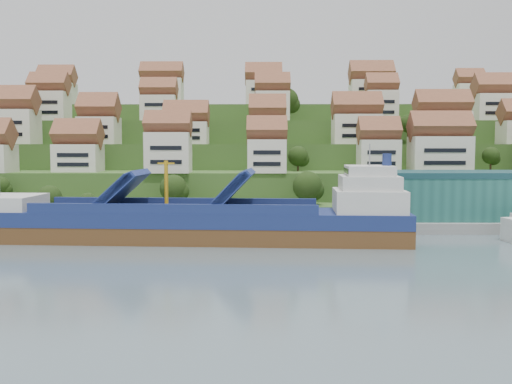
{
  "coord_description": "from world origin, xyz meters",
  "views": [
    {
      "loc": [
        -0.81,
        -104.45,
        17.83
      ],
      "look_at": [
        -2.08,
        14.0,
        8.0
      ],
      "focal_mm": 40.0,
      "sensor_mm": 36.0,
      "label": 1
    }
  ],
  "objects": [
    {
      "name": "hillside",
      "position": [
        0.0,
        103.55,
        10.66
      ],
      "size": [
        260.0,
        128.0,
        31.0
      ],
      "color": "#2D4C1E",
      "rests_on": "ground"
    },
    {
      "name": "cargo_ship",
      "position": [
        -12.15,
        -0.14,
        3.38
      ],
      "size": [
        80.86,
        16.84,
        17.84
      ],
      "rotation": [
        0.0,
        0.0,
        -0.05
      ],
      "color": "#57361A",
      "rests_on": "ground"
    },
    {
      "name": "quay",
      "position": [
        20.0,
        15.0,
        1.1
      ],
      "size": [
        180.0,
        14.0,
        2.2
      ],
      "primitive_type": "cube",
      "color": "gray",
      "rests_on": "ground"
    },
    {
      "name": "flagpole",
      "position": [
        18.11,
        10.0,
        6.88
      ],
      "size": [
        1.28,
        0.16,
        8.0
      ],
      "color": "gray",
      "rests_on": "quay"
    },
    {
      "name": "ground",
      "position": [
        0.0,
        0.0,
        0.0
      ],
      "size": [
        300.0,
        300.0,
        0.0
      ],
      "primitive_type": "plane",
      "color": "slate",
      "rests_on": "ground"
    },
    {
      "name": "hillside_trees",
      "position": [
        -6.15,
        41.84,
        15.74
      ],
      "size": [
        142.57,
        60.6,
        31.68
      ],
      "color": "#223913",
      "rests_on": "ground"
    },
    {
      "name": "hillside_village",
      "position": [
        1.02,
        59.77,
        24.17
      ],
      "size": [
        153.79,
        63.09,
        28.93
      ],
      "color": "silver",
      "rests_on": "ground"
    },
    {
      "name": "warehouse",
      "position": [
        52.0,
        17.0,
        7.2
      ],
      "size": [
        60.0,
        15.0,
        10.0
      ],
      "primitive_type": "cube",
      "color": "#236058",
      "rests_on": "quay"
    }
  ]
}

